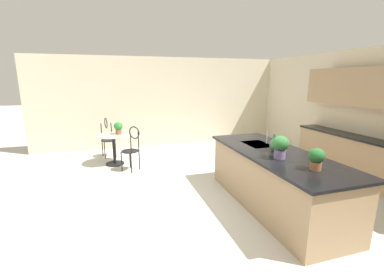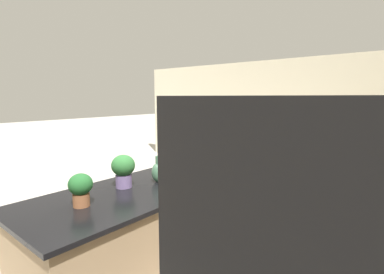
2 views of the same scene
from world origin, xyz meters
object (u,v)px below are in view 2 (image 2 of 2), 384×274
(chair_near_window, at_px, (169,155))
(potted_plant_counter_near, at_px, (123,169))
(chair_by_island, at_px, (190,145))
(potted_plant_on_table, at_px, (180,136))
(bistro_table, at_px, (175,155))
(potted_plant_counter_far, at_px, (81,188))
(vase_on_counter, at_px, (158,172))

(chair_near_window, bearing_deg, potted_plant_counter_near, 35.93)
(chair_near_window, relative_size, chair_by_island, 1.00)
(chair_near_window, bearing_deg, potted_plant_on_table, -158.56)
(bistro_table, bearing_deg, potted_plant_counter_far, 32.82)
(bistro_table, bearing_deg, potted_plant_on_table, 110.08)
(potted_plant_counter_near, distance_m, vase_on_counter, 0.38)
(chair_by_island, height_order, potted_plant_counter_near, potted_plant_counter_near)
(potted_plant_counter_far, bearing_deg, potted_plant_counter_near, -165.37)
(bistro_table, height_order, chair_near_window, chair_near_window)
(potted_plant_on_table, relative_size, vase_on_counter, 1.02)
(chair_near_window, relative_size, potted_plant_counter_near, 3.09)
(chair_by_island, bearing_deg, bistro_table, 11.34)
(chair_by_island, distance_m, potted_plant_counter_far, 5.29)
(potted_plant_on_table, distance_m, potted_plant_counter_near, 3.98)
(chair_by_island, height_order, potted_plant_counter_far, potted_plant_counter_far)
(chair_near_window, relative_size, potted_plant_on_table, 3.55)
(potted_plant_on_table, distance_m, vase_on_counter, 3.77)
(potted_plant_counter_far, distance_m, vase_on_counter, 0.90)
(bistro_table, distance_m, vase_on_counter, 3.86)
(potted_plant_counter_far, bearing_deg, bistro_table, -147.18)
(potted_plant_on_table, relative_size, potted_plant_counter_far, 1.04)
(chair_near_window, bearing_deg, vase_on_counter, 41.71)
(chair_near_window, distance_m, potted_plant_counter_far, 3.87)
(chair_near_window, height_order, potted_plant_counter_near, potted_plant_counter_near)
(chair_near_window, height_order, potted_plant_on_table, chair_near_window)
(potted_plant_on_table, bearing_deg, vase_on_counter, 38.03)
(chair_by_island, bearing_deg, potted_plant_on_table, 21.96)
(potted_plant_on_table, xyz_separation_m, potted_plant_counter_far, (3.87, 2.33, 0.17))
(bistro_table, bearing_deg, chair_near_window, 32.70)
(potted_plant_counter_near, xyz_separation_m, vase_on_counter, (-0.35, 0.13, -0.08))
(chair_near_window, distance_m, potted_plant_counter_near, 3.34)
(potted_plant_on_table, bearing_deg, potted_plant_counter_near, 33.41)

